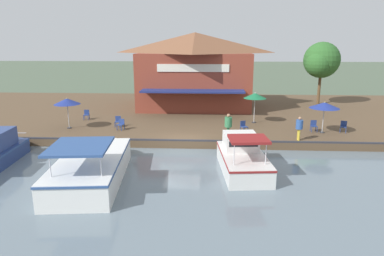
# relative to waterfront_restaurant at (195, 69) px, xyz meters

# --- Properties ---
(ground_plane) EXTENTS (220.00, 220.00, 0.00)m
(ground_plane) POSITION_rel_waterfront_restaurant_xyz_m (13.31, -0.28, -4.45)
(ground_plane) COLOR #4C5B47
(quay_deck) EXTENTS (22.00, 56.00, 0.60)m
(quay_deck) POSITION_rel_waterfront_restaurant_xyz_m (2.31, -0.28, -4.15)
(quay_deck) COLOR brown
(quay_deck) RESTS_ON ground
(quay_edge_fender) EXTENTS (0.20, 50.40, 0.10)m
(quay_edge_fender) POSITION_rel_waterfront_restaurant_xyz_m (13.21, -0.28, -3.80)
(quay_edge_fender) COLOR #2D2D33
(quay_edge_fender) RESTS_ON quay_deck
(waterfront_restaurant) EXTENTS (10.33, 11.56, 7.56)m
(waterfront_restaurant) POSITION_rel_waterfront_restaurant_xyz_m (0.00, 0.00, 0.00)
(waterfront_restaurant) COLOR brown
(waterfront_restaurant) RESTS_ON quay_deck
(patio_umbrella_far_corner) EXTENTS (2.17, 2.17, 2.36)m
(patio_umbrella_far_corner) POSITION_rel_waterfront_restaurant_xyz_m (10.46, 10.02, -1.76)
(patio_umbrella_far_corner) COLOR #B7B7B7
(patio_umbrella_far_corner) RESTS_ON quay_deck
(patio_umbrella_back_row) EXTENTS (2.01, 2.01, 2.42)m
(patio_umbrella_back_row) POSITION_rel_waterfront_restaurant_xyz_m (10.12, -9.48, -1.71)
(patio_umbrella_back_row) COLOR #B7B7B7
(patio_umbrella_back_row) RESTS_ON quay_deck
(patio_umbrella_by_entrance) EXTENTS (1.88, 1.88, 2.56)m
(patio_umbrella_by_entrance) POSITION_rel_waterfront_restaurant_xyz_m (7.42, 5.31, -1.56)
(patio_umbrella_by_entrance) COLOR #B7B7B7
(patio_umbrella_by_entrance) RESTS_ON quay_deck
(cafe_chair_beside_entrance) EXTENTS (0.48, 0.48, 0.85)m
(cafe_chair_beside_entrance) POSITION_rel_waterfront_restaurant_xyz_m (6.97, -9.20, -3.37)
(cafe_chair_beside_entrance) COLOR navy
(cafe_chair_beside_entrance) RESTS_ON quay_deck
(cafe_chair_back_row_seat) EXTENTS (0.57, 0.57, 0.85)m
(cafe_chair_back_row_seat) POSITION_rel_waterfront_restaurant_xyz_m (10.20, 11.66, -3.37)
(cafe_chair_back_row_seat) COLOR navy
(cafe_chair_back_row_seat) RESTS_ON quay_deck
(cafe_chair_under_first_umbrella) EXTENTS (0.60, 0.60, 0.85)m
(cafe_chair_under_first_umbrella) POSITION_rel_waterfront_restaurant_xyz_m (10.60, 4.16, -3.37)
(cafe_chair_under_first_umbrella) COLOR navy
(cafe_chair_under_first_umbrella) RESTS_ON quay_deck
(cafe_chair_facing_river) EXTENTS (0.45, 0.45, 0.85)m
(cafe_chair_facing_river) POSITION_rel_waterfront_restaurant_xyz_m (10.10, 9.48, -3.37)
(cafe_chair_facing_river) COLOR navy
(cafe_chair_facing_river) RESTS_ON quay_deck
(cafe_chair_mid_patio) EXTENTS (0.55, 0.55, 0.85)m
(cafe_chair_mid_patio) POSITION_rel_waterfront_restaurant_xyz_m (10.39, -5.25, -3.37)
(cafe_chair_mid_patio) COLOR navy
(cafe_chair_mid_patio) RESTS_ON quay_deck
(cafe_chair_far_corner_seat) EXTENTS (0.47, 0.47, 0.85)m
(cafe_chair_far_corner_seat) POSITION_rel_waterfront_restaurant_xyz_m (9.42, -5.75, -3.37)
(cafe_chair_far_corner_seat) COLOR navy
(cafe_chair_far_corner_seat) RESTS_ON quay_deck
(person_near_entrance) EXTENTS (0.51, 0.51, 1.81)m
(person_near_entrance) POSITION_rel_waterfront_restaurant_xyz_m (12.56, 2.89, -2.70)
(person_near_entrance) COLOR #337547
(person_near_entrance) RESTS_ON quay_deck
(person_mid_patio) EXTENTS (0.47, 0.47, 1.66)m
(person_mid_patio) POSITION_rel_waterfront_restaurant_xyz_m (12.59, 7.75, -2.81)
(person_mid_patio) COLOR gold
(person_mid_patio) RESTS_ON quay_deck
(motorboat_outer_channel) EXTENTS (8.85, 3.97, 2.48)m
(motorboat_outer_channel) POSITION_rel_waterfront_restaurant_xyz_m (18.36, -4.67, -3.65)
(motorboat_outer_channel) COLOR white
(motorboat_outer_channel) RESTS_ON river_water
(motorboat_mid_row) EXTENTS (6.37, 2.89, 2.31)m
(motorboat_mid_row) POSITION_rel_waterfront_restaurant_xyz_m (16.74, 3.44, -3.64)
(motorboat_mid_row) COLOR silver
(motorboat_mid_row) RESTS_ON river_water
(tree_upstream_bank) EXTENTS (4.00, 3.81, 6.65)m
(tree_upstream_bank) POSITION_rel_waterfront_restaurant_xyz_m (-1.85, 13.30, 0.78)
(tree_upstream_bank) COLOR brown
(tree_upstream_bank) RESTS_ON quay_deck
(tree_downstream_bank) EXTENTS (4.22, 4.02, 6.12)m
(tree_downstream_bank) POSITION_rel_waterfront_restaurant_xyz_m (-3.30, -3.68, 0.15)
(tree_downstream_bank) COLOR brown
(tree_downstream_bank) RESTS_ON quay_deck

